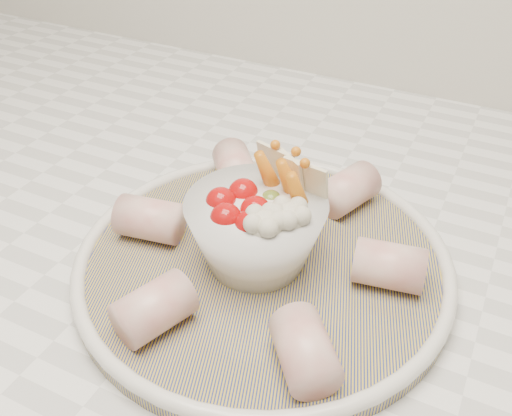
% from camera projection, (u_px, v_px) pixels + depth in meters
% --- Properties ---
extents(serving_platter, '(0.39, 0.39, 0.02)m').
position_uv_depth(serving_platter, '(263.00, 262.00, 0.48)').
color(serving_platter, navy).
rests_on(serving_platter, kitchen_counter).
extents(veggie_bowl, '(0.11, 0.11, 0.09)m').
position_uv_depth(veggie_bowl, '(258.00, 227.00, 0.45)').
color(veggie_bowl, white).
rests_on(veggie_bowl, serving_platter).
extents(cured_meat_rolls, '(0.26, 0.27, 0.04)m').
position_uv_depth(cured_meat_rolls, '(263.00, 241.00, 0.47)').
color(cured_meat_rolls, '#BE5D57').
rests_on(cured_meat_rolls, serving_platter).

